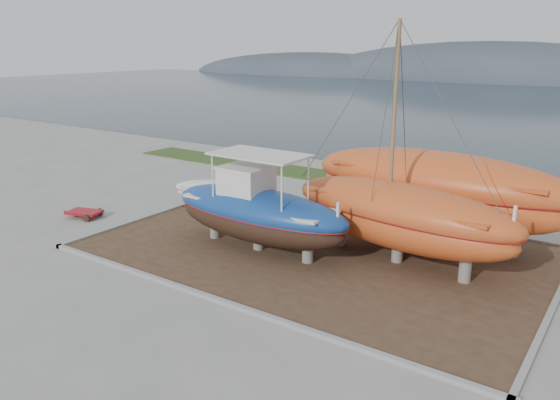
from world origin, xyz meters
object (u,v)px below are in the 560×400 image
Objects in this scene: orange_sailboat at (404,147)px; orange_bare_hull at (436,197)px; white_dinghy at (217,194)px; blue_caique at (258,202)px; red_trailer at (85,214)px.

orange_bare_hull is (0.27, 3.31, -2.67)m from orange_sailboat.
orange_sailboat is 4.26m from orange_bare_hull.
orange_bare_hull is at bearing -13.60° from white_dinghy.
orange_bare_hull is at bearing 93.32° from orange_sailboat.
blue_caique is at bearing -133.75° from orange_bare_hull.
red_trailer is (-4.27, -5.08, -0.57)m from white_dinghy.
orange_sailboat is 0.83× the size of orange_bare_hull.
blue_caique is 0.73× the size of orange_bare_hull.
blue_caique reaches higher than orange_bare_hull.
white_dinghy is 6.66m from red_trailer.
blue_caique is 0.88× the size of orange_sailboat.
orange_sailboat is at bearing -92.04° from orange_bare_hull.
blue_caique is 6.22m from orange_sailboat.
orange_sailboat is at bearing -30.71° from white_dinghy.
orange_bare_hull is at bearing 6.12° from red_trailer.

